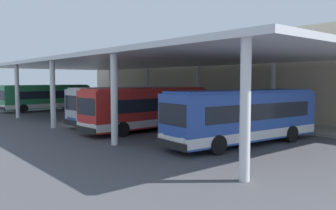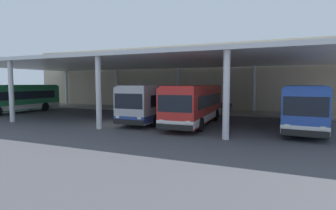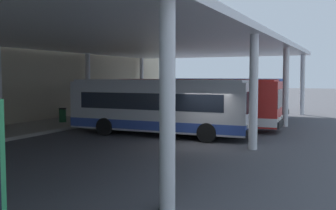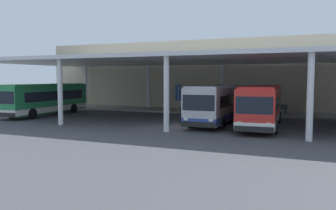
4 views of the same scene
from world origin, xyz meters
The scene contains 10 objects.
ground_plane centered at (0.00, 0.00, 0.00)m, with size 200.00×200.00×0.00m, color #47474C.
platform_kerb centered at (0.00, 11.75, 0.09)m, with size 42.00×4.50×0.18m, color gray.
station_building_facade centered at (0.00, 15.00, 4.12)m, with size 48.00×1.60×8.24m, color #C1B293.
canopy_shelter centered at (0.00, 5.50, 5.29)m, with size 40.00×17.00×5.55m.
bus_nearest_bay centered at (-15.61, 2.77, 1.66)m, with size 2.89×10.59×3.17m.
bus_second_bay centered at (2.03, 3.30, 1.66)m, with size 2.87×10.58×3.17m.
bus_middle_bay centered at (5.77, 2.50, 1.66)m, with size 3.09×10.64×3.17m.
bench_waiting centered at (6.20, 11.82, 0.66)m, with size 1.80×0.45×0.92m.
trash_bin centered at (3.84, 11.70, 0.68)m, with size 0.52×0.52×0.98m.
banner_sign centered at (-4.32, 10.94, 1.98)m, with size 0.70×0.12×3.20m.
Camera 4 is at (9.38, -24.46, 3.74)m, focal length 36.76 mm.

